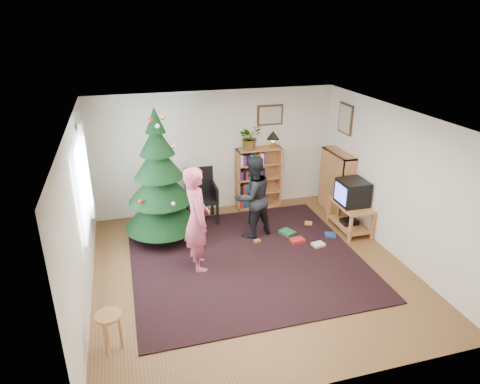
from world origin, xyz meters
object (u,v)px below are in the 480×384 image
object	(u,v)px
person_by_chair	(253,197)
potted_plant	(250,137)
picture_back	(270,115)
picture_right	(346,119)
tv_stand	(350,214)
christmas_tree	(160,187)
bookshelf_back	(258,177)
table_lamp	(273,136)
person_standing	(197,219)
stool	(109,323)
armchair	(200,193)
crt_tv	(352,192)
bookshelf_right	(337,182)

from	to	relation	value
person_by_chair	potted_plant	distance (m)	1.50
picture_back	picture_right	size ratio (longest dim) A/B	0.92
picture_back	tv_stand	world-z (taller)	picture_back
christmas_tree	bookshelf_back	size ratio (longest dim) A/B	1.89
picture_right	bookshelf_back	xyz separation A→B (m)	(-1.60, 0.59, -1.29)
christmas_tree	picture_back	bearing A→B (deg)	23.31
picture_right	table_lamp	size ratio (longest dim) A/B	1.72
person_standing	tv_stand	bearing A→B (deg)	-83.07
stool	tv_stand	bearing A→B (deg)	25.19
armchair	potted_plant	bearing A→B (deg)	15.28
bookshelf_back	person_standing	size ratio (longest dim) A/B	0.74
picture_back	armchair	world-z (taller)	picture_back
bookshelf_back	table_lamp	distance (m)	0.92
picture_back	stool	bearing A→B (deg)	-131.70
potted_plant	armchair	bearing A→B (deg)	-165.54
picture_back	table_lamp	world-z (taller)	picture_back
picture_back	potted_plant	xyz separation A→B (m)	(-0.47, -0.14, -0.39)
picture_back	person_standing	xyz separation A→B (m)	(-1.96, -2.18, -1.08)
christmas_tree	table_lamp	xyz separation A→B (m)	(2.44, 0.91, 0.51)
person_by_chair	crt_tv	bearing A→B (deg)	152.40
person_standing	potted_plant	bearing A→B (deg)	-38.52
bookshelf_back	bookshelf_right	size ratio (longest dim) A/B	1.00
christmas_tree	bookshelf_right	distance (m)	3.63
christmas_tree	tv_stand	size ratio (longest dim) A/B	2.63
table_lamp	potted_plant	bearing A→B (deg)	180.00
bookshelf_back	tv_stand	world-z (taller)	bookshelf_back
picture_back	bookshelf_right	bearing A→B (deg)	-35.33
stool	person_standing	world-z (taller)	person_standing
bookshelf_back	tv_stand	bearing A→B (deg)	-49.04
picture_right	armchair	size ratio (longest dim) A/B	0.57
crt_tv	potted_plant	xyz separation A→B (m)	(-1.54, 1.55, 0.77)
armchair	table_lamp	world-z (taller)	table_lamp
armchair	person_standing	world-z (taller)	person_standing
picture_right	tv_stand	xyz separation A→B (m)	(-0.26, -0.96, -1.62)
person_by_chair	table_lamp	xyz separation A→B (m)	(0.82, 1.25, 0.75)
stool	table_lamp	xyz separation A→B (m)	(3.38, 3.63, 1.12)
picture_right	person_standing	bearing A→B (deg)	-156.11
tv_stand	person_by_chair	distance (m)	1.94
tv_stand	table_lamp	distance (m)	2.22
crt_tv	christmas_tree	bearing A→B (deg)	169.58
crt_tv	stool	bearing A→B (deg)	-154.79
bookshelf_right	person_by_chair	xyz separation A→B (m)	(-1.98, -0.54, 0.12)
picture_right	christmas_tree	xyz separation A→B (m)	(-3.74, -0.32, -0.93)
tv_stand	person_by_chair	xyz separation A→B (m)	(-1.86, 0.30, 0.45)
christmas_tree	potted_plant	world-z (taller)	christmas_tree
tv_stand	stool	distance (m)	4.89
picture_right	bookshelf_back	distance (m)	2.13
person_by_chair	bookshelf_back	bearing A→B (deg)	-131.09
stool	person_by_chair	world-z (taller)	person_by_chair
person_standing	bookshelf_right	bearing A→B (deg)	-69.44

